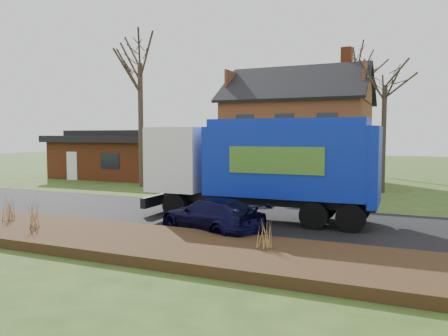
% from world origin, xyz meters
% --- Properties ---
extents(ground, '(120.00, 120.00, 0.00)m').
position_xyz_m(ground, '(0.00, 0.00, 0.00)').
color(ground, '#2E4617').
rests_on(ground, ground).
extents(road, '(80.00, 7.00, 0.02)m').
position_xyz_m(road, '(0.00, 0.00, 0.01)').
color(road, black).
rests_on(road, ground).
extents(mulch_verge, '(80.00, 3.50, 0.30)m').
position_xyz_m(mulch_verge, '(0.00, -5.30, 0.15)').
color(mulch_verge, black).
rests_on(mulch_verge, ground).
extents(main_house, '(12.95, 8.95, 9.26)m').
position_xyz_m(main_house, '(1.49, 13.91, 4.03)').
color(main_house, beige).
rests_on(main_house, ground).
extents(ranch_house, '(9.80, 8.20, 3.70)m').
position_xyz_m(ranch_house, '(-12.00, 13.00, 1.81)').
color(ranch_house, brown).
rests_on(ranch_house, ground).
extents(garbage_truck, '(9.24, 2.63, 3.94)m').
position_xyz_m(garbage_truck, '(4.01, 0.20, 2.27)').
color(garbage_truck, black).
rests_on(garbage_truck, ground).
extents(silver_sedan, '(5.44, 3.09, 1.70)m').
position_xyz_m(silver_sedan, '(-0.05, 4.13, 0.85)').
color(silver_sedan, '#AAADB2').
rests_on(silver_sedan, ground).
extents(navy_wagon, '(4.53, 3.27, 1.22)m').
position_xyz_m(navy_wagon, '(3.17, -2.78, 0.61)').
color(navy_wagon, black).
rests_on(navy_wagon, ground).
extents(tree_front_west, '(3.69, 3.69, 10.96)m').
position_xyz_m(tree_front_west, '(-6.76, 7.67, 9.03)').
color(tree_front_west, '#413227').
rests_on(tree_front_west, ground).
extents(tree_front_east, '(3.18, 3.18, 8.82)m').
position_xyz_m(tree_front_east, '(7.75, 10.82, 7.17)').
color(tree_front_east, '#383122').
rests_on(tree_front_east, ground).
extents(tree_back, '(3.98, 3.98, 12.61)m').
position_xyz_m(tree_back, '(4.78, 22.80, 10.51)').
color(tree_back, '#433828').
rests_on(tree_back, ground).
extents(grass_clump_west, '(0.38, 0.31, 0.99)m').
position_xyz_m(grass_clump_west, '(-3.88, -4.85, 0.80)').
color(grass_clump_west, '#A07346').
rests_on(grass_clump_west, mulch_verge).
extents(grass_clump_mid, '(0.36, 0.30, 1.00)m').
position_xyz_m(grass_clump_mid, '(-1.99, -5.54, 0.80)').
color(grass_clump_mid, '#A17747').
rests_on(grass_clump_mid, mulch_verge).
extents(grass_clump_east, '(0.32, 0.26, 0.79)m').
position_xyz_m(grass_clump_east, '(5.83, -5.01, 0.70)').
color(grass_clump_east, '#A38148').
rests_on(grass_clump_east, mulch_verge).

